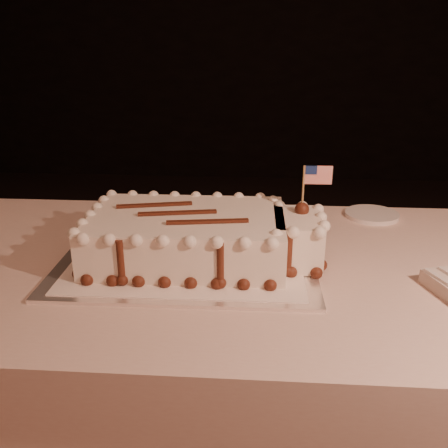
# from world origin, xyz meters

# --- Properties ---
(banquet_table) EXTENTS (2.40, 0.80, 0.75)m
(banquet_table) POSITION_xyz_m (0.00, 0.60, 0.38)
(banquet_table) COLOR beige
(banquet_table) RESTS_ON ground
(cake_board) EXTENTS (0.56, 0.42, 0.01)m
(cake_board) POSITION_xyz_m (-0.31, 0.60, 0.75)
(cake_board) COLOR white
(cake_board) RESTS_ON banquet_table
(doily) EXTENTS (0.50, 0.38, 0.00)m
(doily) POSITION_xyz_m (-0.31, 0.60, 0.76)
(doily) COLOR white
(doily) RESTS_ON cake_board
(sheet_cake) EXTENTS (0.53, 0.31, 0.21)m
(sheet_cake) POSITION_xyz_m (-0.29, 0.60, 0.81)
(sheet_cake) COLOR white
(sheet_cake) RESTS_ON doily
(side_plate) EXTENTS (0.15, 0.15, 0.01)m
(side_plate) POSITION_xyz_m (0.15, 0.92, 0.76)
(side_plate) COLOR white
(side_plate) RESTS_ON banquet_table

